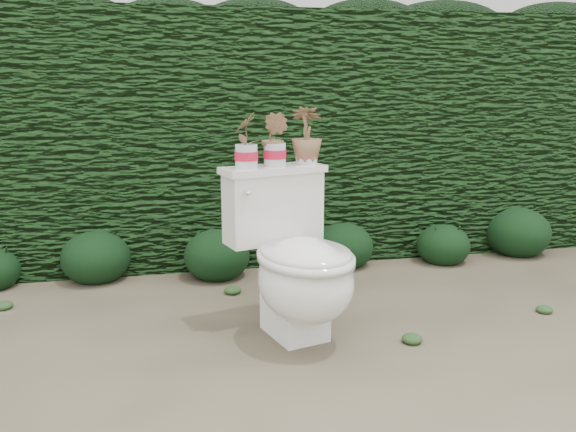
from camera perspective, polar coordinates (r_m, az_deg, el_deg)
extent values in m
plane|color=#72674F|center=(2.94, 3.41, -11.05)|extent=(60.00, 60.00, 0.00)
cube|color=#1A3F15|center=(4.27, -2.28, 7.54)|extent=(8.00, 1.00, 1.60)
cube|color=silver|center=(8.73, -3.56, 18.03)|extent=(8.00, 3.50, 4.00)
cube|color=silver|center=(2.90, 0.61, -9.20)|extent=(0.29, 0.35, 0.20)
ellipsoid|color=silver|center=(2.75, 1.61, -6.02)|extent=(0.53, 0.60, 0.39)
cube|color=silver|center=(2.95, -1.39, 0.81)|extent=(0.50, 0.29, 0.34)
cube|color=silver|center=(2.92, -1.41, 4.37)|extent=(0.53, 0.32, 0.03)
cylinder|color=silver|center=(2.77, -3.96, 2.21)|extent=(0.03, 0.06, 0.02)
sphere|color=silver|center=(2.74, -3.71, 2.11)|extent=(0.03, 0.03, 0.03)
imported|color=#327223|center=(2.85, -3.94, 6.95)|extent=(0.14, 0.16, 0.25)
imported|color=#327223|center=(2.91, -1.25, 7.05)|extent=(0.17, 0.17, 0.24)
imported|color=#327223|center=(2.99, 1.76, 7.42)|extent=(0.18, 0.18, 0.27)
ellipsoid|color=black|center=(3.84, -17.56, -3.31)|extent=(0.41, 0.41, 0.33)
ellipsoid|color=black|center=(3.74, -6.68, -3.26)|extent=(0.40, 0.40, 0.32)
ellipsoid|color=black|center=(3.96, 5.25, -2.44)|extent=(0.38, 0.38, 0.31)
ellipsoid|color=black|center=(4.15, 14.35, -2.29)|extent=(0.35, 0.35, 0.28)
ellipsoid|color=black|center=(4.49, 20.73, -1.10)|extent=(0.44, 0.44, 0.35)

